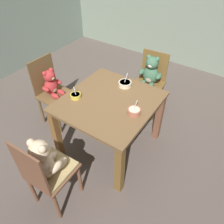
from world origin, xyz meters
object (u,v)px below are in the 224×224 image
(teddy_chair_near_left, at_px, (52,87))
(porridge_bowl_cream_far_center, at_px, (125,84))
(dining_table, at_px, (110,110))
(teddy_chair_far_center, at_px, (150,76))
(teddy_chair_near_front, at_px, (46,165))
(porridge_bowl_terracotta_near_right, at_px, (134,111))
(porridge_bowl_yellow_near_left, at_px, (76,96))

(teddy_chair_near_left, height_order, porridge_bowl_cream_far_center, teddy_chair_near_left)
(dining_table, height_order, teddy_chair_far_center, teddy_chair_far_center)
(teddy_chair_near_front, bearing_deg, porridge_bowl_cream_far_center, -3.83)
(dining_table, bearing_deg, porridge_bowl_terracotta_near_right, -6.33)
(teddy_chair_near_left, bearing_deg, teddy_chair_near_front, -44.23)
(teddy_chair_near_left, distance_m, porridge_bowl_terracotta_near_right, 1.25)
(teddy_chair_far_center, bearing_deg, teddy_chair_near_left, -49.84)
(teddy_chair_far_center, bearing_deg, teddy_chair_near_front, -7.27)
(teddy_chair_near_left, bearing_deg, porridge_bowl_cream_far_center, 23.20)
(teddy_chair_far_center, height_order, porridge_bowl_yellow_near_left, teddy_chair_far_center)
(teddy_chair_near_front, distance_m, teddy_chair_near_left, 1.25)
(dining_table, xyz_separation_m, porridge_bowl_cream_far_center, (-0.01, 0.33, 0.16))
(dining_table, distance_m, teddy_chair_near_front, 0.92)
(dining_table, bearing_deg, teddy_chair_near_left, -179.26)
(teddy_chair_near_left, bearing_deg, porridge_bowl_yellow_near_left, -12.51)
(teddy_chair_near_front, distance_m, porridge_bowl_cream_far_center, 1.26)
(porridge_bowl_terracotta_near_right, bearing_deg, porridge_bowl_cream_far_center, 132.06)
(porridge_bowl_yellow_near_left, relative_size, porridge_bowl_cream_far_center, 0.72)
(teddy_chair_far_center, height_order, porridge_bowl_terracotta_near_right, teddy_chair_far_center)
(porridge_bowl_yellow_near_left, bearing_deg, dining_table, 25.94)
(teddy_chair_near_front, bearing_deg, porridge_bowl_yellow_near_left, 18.96)
(teddy_chair_far_center, relative_size, teddy_chair_near_left, 0.95)
(teddy_chair_far_center, distance_m, teddy_chair_near_left, 1.34)
(teddy_chair_near_front, relative_size, porridge_bowl_cream_far_center, 5.78)
(teddy_chair_far_center, xyz_separation_m, porridge_bowl_yellow_near_left, (-0.39, -1.09, 0.17))
(dining_table, distance_m, teddy_chair_near_left, 0.91)
(teddy_chair_far_center, bearing_deg, porridge_bowl_cream_far_center, -9.59)
(teddy_chair_far_center, relative_size, porridge_bowl_yellow_near_left, 7.56)
(teddy_chair_far_center, distance_m, porridge_bowl_cream_far_center, 0.62)
(porridge_bowl_yellow_near_left, height_order, porridge_bowl_cream_far_center, porridge_bowl_cream_far_center)
(porridge_bowl_terracotta_near_right, bearing_deg, dining_table, 173.67)
(teddy_chair_near_left, distance_m, porridge_bowl_cream_far_center, 0.98)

